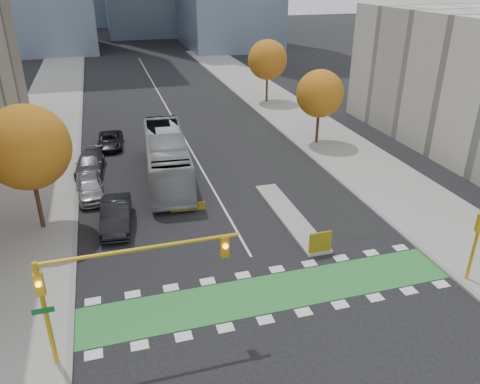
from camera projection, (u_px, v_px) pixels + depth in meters
ground at (282, 311)px, 23.18m from camera, size 300.00×300.00×0.00m
sidewalk_west at (32, 182)px, 37.01m from camera, size 7.00×120.00×0.15m
sidewalk_east at (340, 148)px, 43.88m from camera, size 7.00×120.00×0.15m
curb_west at (78, 177)px, 37.90m from camera, size 0.30×120.00×0.16m
curb_east at (305, 152)px, 42.99m from camera, size 0.30×120.00×0.16m
bike_crossing at (272, 292)px, 24.48m from camera, size 20.00×3.00×0.01m
centre_line at (166, 105)px, 57.77m from camera, size 0.15×70.00×0.01m
bike_lane_paint at (247, 124)px, 51.03m from camera, size 2.50×50.00×0.01m
median_island at (289, 215)px, 31.95m from camera, size 1.60×10.00×0.16m
hazard_board at (320, 242)px, 27.48m from camera, size 1.40×0.12×1.30m
tree_west at (27, 147)px, 28.08m from camera, size 5.20×5.20×8.22m
tree_east_near at (320, 94)px, 43.15m from camera, size 4.40×4.40×7.08m
tree_east_far at (267, 60)px, 56.95m from camera, size 4.80×4.80×7.65m
traffic_signal_west at (107, 277)px, 18.98m from camera, size 8.53×0.56×5.20m
traffic_signal_east at (477, 238)px, 24.23m from camera, size 0.35×0.43×4.10m
bus at (167, 157)px, 37.04m from camera, size 4.05×13.38×3.67m
parked_car_a at (90, 187)px, 34.31m from camera, size 2.28×4.86×1.61m
parked_car_b at (116, 215)px, 30.38m from camera, size 2.30×5.37×1.72m
parked_car_c at (90, 163)px, 38.66m from camera, size 2.66×5.39×1.51m
parked_car_d at (110, 140)px, 44.05m from camera, size 2.64×5.02×1.35m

